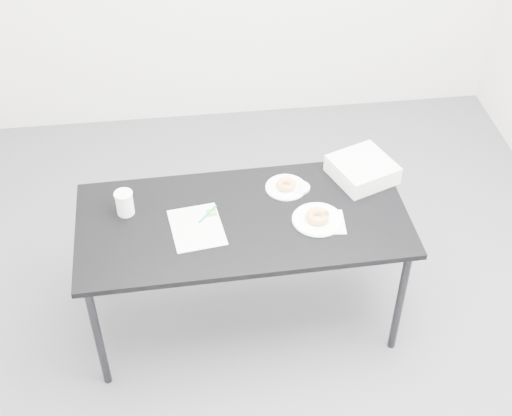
{
  "coord_description": "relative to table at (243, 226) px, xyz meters",
  "views": [
    {
      "loc": [
        -0.3,
        -2.5,
        3.04
      ],
      "look_at": [
        0.02,
        0.02,
        0.78
      ],
      "focal_mm": 50.0,
      "sensor_mm": 36.0,
      "label": 1
    }
  ],
  "objects": [
    {
      "name": "donut_near",
      "position": [
        0.35,
        -0.06,
        0.08
      ],
      "size": [
        0.14,
        0.14,
        0.04
      ],
      "primitive_type": "torus",
      "rotation": [
        0.0,
        0.0,
        -0.22
      ],
      "color": "#DC8445",
      "rests_on": "plate_near"
    },
    {
      "name": "donut_far",
      "position": [
        0.24,
        0.2,
        0.08
      ],
      "size": [
        0.13,
        0.13,
        0.03
      ],
      "primitive_type": "torus",
      "rotation": [
        0.0,
        0.0,
        -0.41
      ],
      "color": "#DC8445",
      "rests_on": "plate_far"
    },
    {
      "name": "logo_patch",
      "position": [
        -0.15,
        0.05,
        0.06
      ],
      "size": [
        0.05,
        0.05,
        0.0
      ],
      "primitive_type": "cube",
      "rotation": [
        0.0,
        0.0,
        0.13
      ],
      "color": "green",
      "rests_on": "scorecard"
    },
    {
      "name": "scorecard",
      "position": [
        -0.22,
        -0.04,
        0.06
      ],
      "size": [
        0.28,
        0.33,
        0.0
      ],
      "primitive_type": "cube",
      "rotation": [
        0.0,
        0.0,
        0.13
      ],
      "color": "white",
      "rests_on": "table"
    },
    {
      "name": "cup_lid",
      "position": [
        0.31,
        0.18,
        0.06
      ],
      "size": [
        0.1,
        0.1,
        0.01
      ],
      "primitive_type": "cylinder",
      "color": "white",
      "rests_on": "table"
    },
    {
      "name": "plate_near",
      "position": [
        0.35,
        -0.06,
        0.06
      ],
      "size": [
        0.24,
        0.24,
        0.01
      ],
      "primitive_type": "cylinder",
      "color": "white",
      "rests_on": "napkin"
    },
    {
      "name": "plate_far",
      "position": [
        0.24,
        0.2,
        0.06
      ],
      "size": [
        0.21,
        0.21,
        0.01
      ],
      "primitive_type": "cylinder",
      "color": "white",
      "rests_on": "table"
    },
    {
      "name": "floor",
      "position": [
        0.05,
        -0.02,
        -0.67
      ],
      "size": [
        4.0,
        4.0,
        0.0
      ],
      "primitive_type": "plane",
      "color": "#47474C",
      "rests_on": "ground"
    },
    {
      "name": "coffee_cup",
      "position": [
        -0.56,
        0.11,
        0.12
      ],
      "size": [
        0.08,
        0.08,
        0.13
      ],
      "primitive_type": "cylinder",
      "color": "white",
      "rests_on": "table"
    },
    {
      "name": "bakery_box",
      "position": [
        0.64,
        0.24,
        0.1
      ],
      "size": [
        0.37,
        0.37,
        0.09
      ],
      "primitive_type": "cube",
      "rotation": [
        0.0,
        0.0,
        0.37
      ],
      "color": "white",
      "rests_on": "table"
    },
    {
      "name": "napkin",
      "position": [
        0.39,
        -0.08,
        0.06
      ],
      "size": [
        0.18,
        0.18,
        0.0
      ],
      "primitive_type": "cube",
      "rotation": [
        0.0,
        0.0,
        -0.08
      ],
      "color": "white",
      "rests_on": "table"
    },
    {
      "name": "pen",
      "position": [
        -0.17,
        0.04,
        0.06
      ],
      "size": [
        0.1,
        0.11,
        0.01
      ],
      "primitive_type": "cylinder",
      "rotation": [
        0.0,
        1.57,
        0.88
      ],
      "color": "#0B7F65",
      "rests_on": "scorecard"
    },
    {
      "name": "table",
      "position": [
        0.0,
        0.0,
        0.0
      ],
      "size": [
        1.61,
        0.79,
        0.73
      ],
      "rotation": [
        0.0,
        0.0,
        0.02
      ],
      "color": "black",
      "rests_on": "floor"
    }
  ]
}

